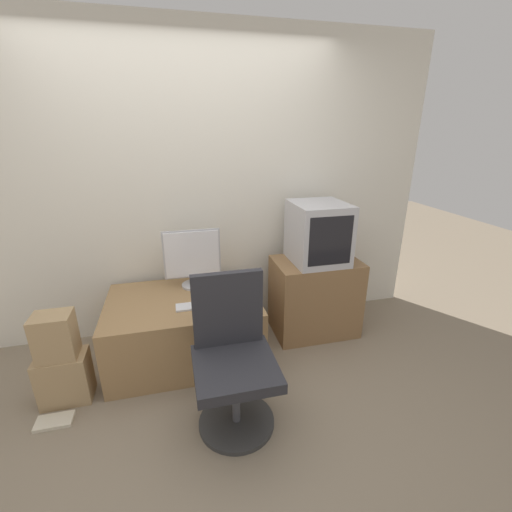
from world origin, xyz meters
The scene contains 12 objects.
ground_plane centered at (0.00, 0.00, 0.00)m, with size 12.00×12.00×0.00m, color #7F705B.
wall_back centered at (0.00, 1.32, 1.30)m, with size 4.40×0.05×2.60m.
desk centered at (-0.13, 0.82, 0.26)m, with size 1.18×0.84×0.52m.
side_stand centered at (1.05, 0.91, 0.35)m, with size 0.75×0.49×0.70m.
main_monitor centered at (-0.02, 1.04, 0.77)m, with size 0.47×0.21×0.50m.
keyboard centered at (-0.02, 0.67, 0.53)m, with size 0.33×0.11×0.01m.
mouse centered at (0.21, 0.68, 0.54)m, with size 0.06×0.04×0.03m.
crt_tv centered at (1.05, 0.91, 0.96)m, with size 0.45×0.49×0.51m.
office_chair centered at (0.14, 0.06, 0.44)m, with size 0.50×0.50×0.97m.
cardboard_box_lower centered at (-0.96, 0.50, 0.18)m, with size 0.33×0.21×0.36m.
cardboard_box_upper centered at (-0.96, 0.50, 0.52)m, with size 0.24×0.19×0.31m.
book centered at (-1.01, 0.29, 0.01)m, with size 0.23×0.13×0.02m.
Camera 1 is at (-0.15, -1.68, 1.80)m, focal length 24.00 mm.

